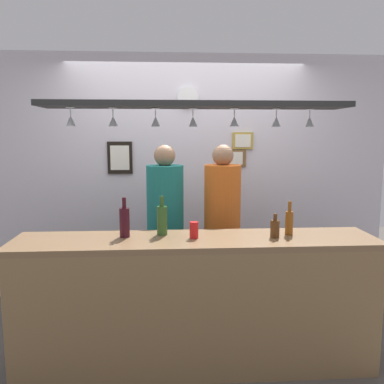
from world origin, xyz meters
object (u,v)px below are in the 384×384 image
object	(u,v)px
bottle_champagne_green	(162,220)
bottle_wine_dark_red	(125,221)
bottle_beer_brown_stubby	(275,228)
wall_clock	(188,97)
person_middle_teal_shirt	(165,217)
picture_frame_lower_pair	(232,158)
drink_can	(194,230)
picture_frame_caricature	(120,158)
picture_frame_upper_small	(243,141)
person_right_orange_shirt	(222,216)
bottle_beer_amber_tall	(289,222)

from	to	relation	value
bottle_champagne_green	bottle_wine_dark_red	xyz separation A→B (m)	(-0.28, -0.05, -0.00)
bottle_beer_brown_stubby	wall_clock	size ratio (longest dim) A/B	0.82
person_middle_teal_shirt	picture_frame_lower_pair	distance (m)	1.09
person_middle_teal_shirt	bottle_wine_dark_red	world-z (taller)	person_middle_teal_shirt
drink_can	wall_clock	distance (m)	1.77
picture_frame_caricature	person_middle_teal_shirt	bearing A→B (deg)	-53.40
picture_frame_upper_small	wall_clock	world-z (taller)	wall_clock
bottle_champagne_green	drink_can	distance (m)	0.27
wall_clock	person_right_orange_shirt	bearing A→B (deg)	-65.68
picture_frame_lower_pair	bottle_beer_brown_stubby	bearing A→B (deg)	-86.23
drink_can	wall_clock	xyz separation A→B (m)	(0.03, 1.40, 1.08)
person_right_orange_shirt	bottle_wine_dark_red	bearing A→B (deg)	-140.22
wall_clock	picture_frame_lower_pair	bearing A→B (deg)	0.75
picture_frame_lower_pair	wall_clock	distance (m)	0.80
drink_can	picture_frame_lower_pair	distance (m)	1.56
drink_can	picture_frame_caricature	world-z (taller)	picture_frame_caricature
bottle_wine_dark_red	picture_frame_lower_pair	xyz separation A→B (m)	(1.02, 1.33, 0.39)
picture_frame_caricature	picture_frame_lower_pair	distance (m)	1.20
person_right_orange_shirt	wall_clock	bearing A→B (deg)	114.32
person_middle_teal_shirt	bottle_beer_brown_stubby	bearing A→B (deg)	-43.84
bottle_beer_amber_tall	picture_frame_lower_pair	bearing A→B (deg)	99.41
bottle_beer_amber_tall	picture_frame_caricature	size ratio (longest dim) A/B	0.76
person_middle_teal_shirt	picture_frame_upper_small	bearing A→B (deg)	37.43
person_middle_teal_shirt	picture_frame_lower_pair	world-z (taller)	person_middle_teal_shirt
drink_can	bottle_beer_brown_stubby	bearing A→B (deg)	-2.03
bottle_wine_dark_red	picture_frame_caricature	xyz separation A→B (m)	(-0.17, 1.33, 0.40)
picture_frame_caricature	picture_frame_upper_small	world-z (taller)	picture_frame_upper_small
person_middle_teal_shirt	bottle_beer_brown_stubby	distance (m)	1.13
person_middle_teal_shirt	person_right_orange_shirt	size ratio (longest dim) A/B	1.00
bottle_champagne_green	bottle_beer_brown_stubby	world-z (taller)	bottle_champagne_green
person_right_orange_shirt	wall_clock	distance (m)	1.33
bottle_champagne_green	drink_can	world-z (taller)	bottle_champagne_green
bottle_wine_dark_red	person_right_orange_shirt	bearing A→B (deg)	39.78
person_middle_teal_shirt	bottle_beer_amber_tall	size ratio (longest dim) A/B	6.41
bottle_beer_amber_tall	picture_frame_upper_small	distance (m)	1.48
bottle_beer_amber_tall	person_middle_teal_shirt	bearing A→B (deg)	143.11
person_right_orange_shirt	picture_frame_upper_small	world-z (taller)	picture_frame_upper_small
person_right_orange_shirt	bottle_beer_amber_tall	size ratio (longest dim) A/B	6.42
bottle_beer_amber_tall	drink_can	world-z (taller)	bottle_beer_amber_tall
picture_frame_caricature	wall_clock	distance (m)	0.96
drink_can	bottle_champagne_green	bearing A→B (deg)	153.70
picture_frame_caricature	drink_can	bearing A→B (deg)	-63.84
picture_frame_lower_pair	person_middle_teal_shirt	bearing A→B (deg)	-138.46
person_middle_teal_shirt	bottle_champagne_green	bearing A→B (deg)	-92.05
bottle_beer_amber_tall	bottle_champagne_green	xyz separation A→B (m)	(-0.97, 0.06, 0.02)
bottle_champagne_green	person_right_orange_shirt	bearing A→B (deg)	49.33
person_right_orange_shirt	picture_frame_caricature	xyz separation A→B (m)	(-1.01, 0.64, 0.51)
picture_frame_upper_small	bottle_beer_amber_tall	bearing A→B (deg)	-85.33
person_right_orange_shirt	bottle_beer_brown_stubby	world-z (taller)	person_right_orange_shirt
person_middle_teal_shirt	bottle_champagne_green	world-z (taller)	person_middle_teal_shirt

